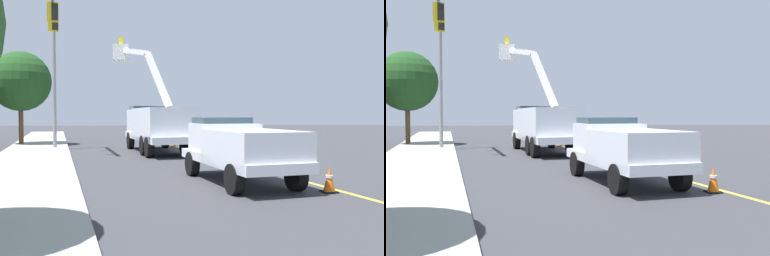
{
  "view_description": "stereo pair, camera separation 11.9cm",
  "coord_description": "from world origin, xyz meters",
  "views": [
    {
      "loc": [
        -23.91,
        3.04,
        2.15
      ],
      "look_at": [
        -0.57,
        0.24,
        1.4
      ],
      "focal_mm": 38.89,
      "sensor_mm": 36.0,
      "label": 1
    },
    {
      "loc": [
        -23.92,
        2.93,
        2.15
      ],
      "look_at": [
        -0.57,
        0.24,
        1.4
      ],
      "focal_mm": 38.89,
      "sensor_mm": 36.0,
      "label": 2
    }
  ],
  "objects": [
    {
      "name": "ground",
      "position": [
        0.0,
        0.0,
        0.0
      ],
      "size": [
        120.0,
        120.0,
        0.0
      ],
      "primitive_type": "plane",
      "color": "#38383D"
    },
    {
      "name": "sidewalk_far_side",
      "position": [
        -1.67,
        8.61,
        0.06
      ],
      "size": [
        59.58,
        14.99,
        0.12
      ],
      "primitive_type": "cube",
      "rotation": [
        0.0,
        0.0,
        0.19
      ],
      "color": "#9E9E99",
      "rests_on": "ground"
    },
    {
      "name": "lane_centre_stripe",
      "position": [
        0.0,
        0.0,
        0.0
      ],
      "size": [
        49.11,
        9.7,
        0.01
      ],
      "primitive_type": "cube",
      "rotation": [
        0.0,
        0.0,
        0.19
      ],
      "color": "yellow",
      "rests_on": "ground"
    },
    {
      "name": "utility_bucket_truck",
      "position": [
        0.05,
        2.21,
        1.61
      ],
      "size": [
        8.53,
        4.6,
        6.72
      ],
      "color": "white",
      "rests_on": "ground"
    },
    {
      "name": "service_pickup_truck",
      "position": [
        -11.06,
        0.0,
        1.12
      ],
      "size": [
        5.9,
        3.13,
        2.06
      ],
      "color": "white",
      "rests_on": "ground"
    },
    {
      "name": "passing_minivan",
      "position": [
        9.5,
        -1.41,
        0.97
      ],
      "size": [
        5.07,
        2.78,
        1.69
      ],
      "color": "tan",
      "rests_on": "ground"
    },
    {
      "name": "traffic_cone_leading",
      "position": [
        -13.01,
        -2.09,
        0.35
      ],
      "size": [
        0.4,
        0.4,
        0.72
      ],
      "color": "black",
      "rests_on": "ground"
    },
    {
      "name": "traffic_cone_mid_front",
      "position": [
        -6.74,
        -1.2,
        0.38
      ],
      "size": [
        0.4,
        0.4,
        0.76
      ],
      "color": "black",
      "rests_on": "ground"
    },
    {
      "name": "traffic_cone_mid_rear",
      "position": [
        -1.32,
        -0.24,
        0.39
      ],
      "size": [
        0.4,
        0.4,
        0.8
      ],
      "color": "black",
      "rests_on": "ground"
    },
    {
      "name": "traffic_cone_trailing",
      "position": [
        4.48,
        0.96,
        0.42
      ],
      "size": [
        0.4,
        0.4,
        0.86
      ],
      "color": "black",
      "rests_on": "ground"
    },
    {
      "name": "traffic_signal_mast",
      "position": [
        1.11,
        8.12,
        5.9
      ],
      "size": [
        6.21,
        1.37,
        8.61
      ],
      "color": "gray",
      "rests_on": "ground"
    },
    {
      "name": "street_tree_right",
      "position": [
        6.4,
        11.48,
        4.48
      ],
      "size": [
        4.18,
        4.18,
        6.58
      ],
      "color": "brown",
      "rests_on": "ground"
    }
  ]
}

